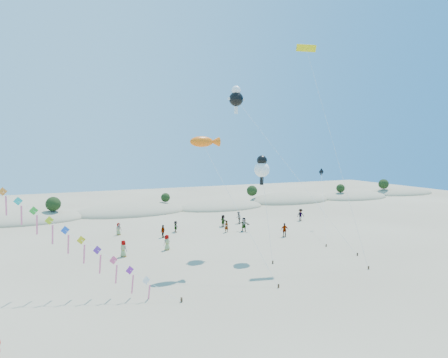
# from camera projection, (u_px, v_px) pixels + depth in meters

# --- Properties ---
(ground) EXTENTS (160.00, 160.00, 0.00)m
(ground) POSITION_uv_depth(u_px,v_px,m) (266.00, 334.00, 22.30)
(ground) COLOR gray
(ground) RESTS_ON ground
(dune_ridge) EXTENTS (145.30, 11.49, 5.57)m
(dune_ridge) POSITION_uv_depth(u_px,v_px,m) (138.00, 212.00, 63.86)
(dune_ridge) COLOR gray
(dune_ridge) RESTS_ON ground
(fish_kite) EXTENTS (4.77, 8.18, 12.12)m
(fish_kite) POSITION_uv_depth(u_px,v_px,m) (205.00, 142.00, 34.26)
(fish_kite) COLOR #3F2D1E
(fish_kite) RESTS_ON ground
(cartoon_kite_low) EXTENTS (1.55, 3.93, 10.30)m
(cartoon_kite_low) POSITION_uv_depth(u_px,v_px,m) (262.00, 168.00, 37.95)
(cartoon_kite_low) COLOR #3F2D1E
(cartoon_kite_low) RESTS_ON ground
(cartoon_kite_high) EXTENTS (10.60, 9.83, 17.88)m
(cartoon_kite_high) POSITION_uv_depth(u_px,v_px,m) (236.00, 98.00, 41.31)
(cartoon_kite_high) COLOR #3F2D1E
(cartoon_kite_high) RESTS_ON ground
(parafoil_kite) EXTENTS (2.98, 8.02, 21.64)m
(parafoil_kite) POSITION_uv_depth(u_px,v_px,m) (308.00, 53.00, 38.30)
(parafoil_kite) COLOR #3F2D1E
(parafoil_kite) RESTS_ON ground
(dark_kite) EXTENTS (6.81, 9.20, 8.22)m
(dark_kite) POSITION_uv_depth(u_px,v_px,m) (322.00, 187.00, 49.38)
(dark_kite) COLOR #3F2D1E
(dark_kite) RESTS_ON ground
(beachgoers) EXTENTS (28.56, 11.19, 1.84)m
(beachgoers) POSITION_uv_depth(u_px,v_px,m) (223.00, 225.00, 49.14)
(beachgoers) COLOR slate
(beachgoers) RESTS_ON ground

